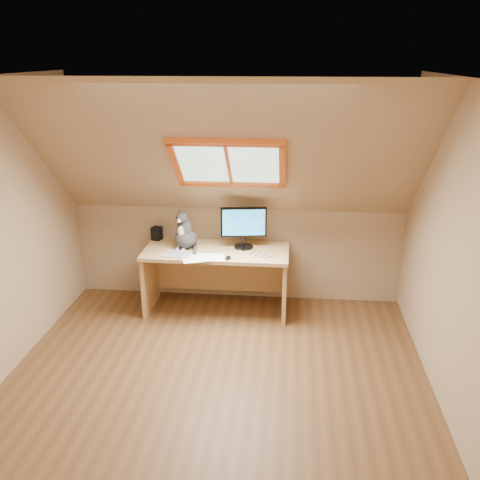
# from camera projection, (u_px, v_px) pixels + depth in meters

# --- Properties ---
(ground) EXTENTS (3.50, 3.50, 0.00)m
(ground) POSITION_uv_depth(u_px,v_px,m) (215.00, 387.00, 4.33)
(ground) COLOR brown
(ground) RESTS_ON ground
(room_shell) EXTENTS (3.52, 3.52, 2.41)m
(room_shell) POSITION_uv_depth(u_px,v_px,m) (210.00, 221.00, 3.77)
(room_shell) COLOR tan
(room_shell) RESTS_ON ground
(desk) EXTENTS (1.47, 0.64, 0.67)m
(desk) POSITION_uv_depth(u_px,v_px,m) (217.00, 267.00, 5.55)
(desk) COLOR tan
(desk) RESTS_ON ground
(monitor) EXTENTS (0.46, 0.20, 0.43)m
(monitor) POSITION_uv_depth(u_px,v_px,m) (244.00, 225.00, 5.39)
(monitor) COLOR black
(monitor) RESTS_ON desk
(cat) EXTENTS (0.31, 0.34, 0.43)m
(cat) POSITION_uv_depth(u_px,v_px,m) (185.00, 234.00, 5.43)
(cat) COLOR #3A3633
(cat) RESTS_ON desk
(desk_speaker) EXTENTS (0.12, 0.12, 0.14)m
(desk_speaker) POSITION_uv_depth(u_px,v_px,m) (157.00, 233.00, 5.70)
(desk_speaker) COLOR black
(desk_speaker) RESTS_ON desk
(graphics_tablet) EXTENTS (0.30, 0.23, 0.01)m
(graphics_tablet) POSITION_uv_depth(u_px,v_px,m) (178.00, 254.00, 5.29)
(graphics_tablet) COLOR #B2B2B7
(graphics_tablet) RESTS_ON desk
(mouse) EXTENTS (0.07, 0.10, 0.03)m
(mouse) POSITION_uv_depth(u_px,v_px,m) (228.00, 258.00, 5.17)
(mouse) COLOR black
(mouse) RESTS_ON desk
(papers) EXTENTS (0.35, 0.30, 0.01)m
(papers) POSITION_uv_depth(u_px,v_px,m) (204.00, 258.00, 5.18)
(papers) COLOR white
(papers) RESTS_ON desk
(cables) EXTENTS (0.51, 0.26, 0.01)m
(cables) POSITION_uv_depth(u_px,v_px,m) (251.00, 255.00, 5.27)
(cables) COLOR silver
(cables) RESTS_ON desk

